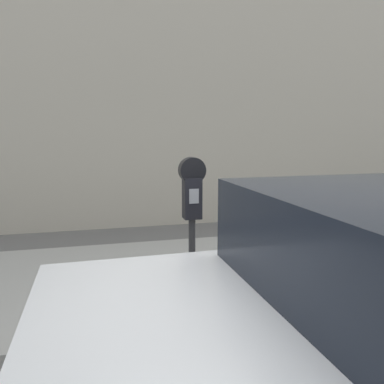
{
  "coord_description": "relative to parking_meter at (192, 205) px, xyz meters",
  "views": [
    {
      "loc": [
        -1.2,
        -2.11,
        1.8
      ],
      "look_at": [
        -0.42,
        1.0,
        1.3
      ],
      "focal_mm": 35.0,
      "sensor_mm": 36.0,
      "label": 1
    }
  ],
  "objects": [
    {
      "name": "sidewalk",
      "position": [
        0.42,
        1.2,
        -1.13
      ],
      "size": [
        24.0,
        2.8,
        0.12
      ],
      "color": "#ADAAA3",
      "rests_on": "ground_plane"
    },
    {
      "name": "parking_meter",
      "position": [
        0.0,
        0.0,
        0.0
      ],
      "size": [
        0.23,
        0.14,
        1.48
      ],
      "color": "#2D2D30",
      "rests_on": "sidewalk"
    },
    {
      "name": "building_facade",
      "position": [
        0.42,
        4.2,
        2.03
      ],
      "size": [
        24.0,
        0.3,
        6.44
      ],
      "color": "beige",
      "rests_on": "ground_plane"
    }
  ]
}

